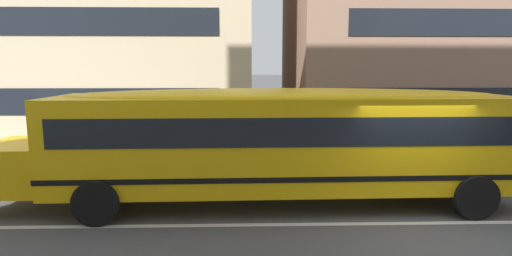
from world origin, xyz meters
TOP-DOWN VIEW (x-y plane):
  - ground_plane at (0.00, 0.00)m, footprint 400.00×400.00m
  - sidewalk_far at (0.00, 7.01)m, footprint 120.00×3.00m
  - lane_centreline at (0.00, 0.00)m, footprint 110.00×0.16m
  - school_bus at (-2.94, 1.38)m, footprint 12.58×2.99m
  - apartment_block_far_left at (-11.58, 14.74)m, footprint 16.46×12.51m
  - apartment_block_far_centre at (9.46, 13.94)m, footprint 21.13×10.90m

SIDE VIEW (x-z plane):
  - ground_plane at x=0.00m, z-range 0.00..0.00m
  - lane_centreline at x=0.00m, z-range 0.00..0.01m
  - sidewalk_far at x=0.00m, z-range 0.00..0.01m
  - school_bus at x=-2.94m, z-range 0.26..3.07m
  - apartment_block_far_left at x=-11.58m, z-range 0.00..13.30m
  - apartment_block_far_centre at x=9.46m, z-range 0.00..13.30m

